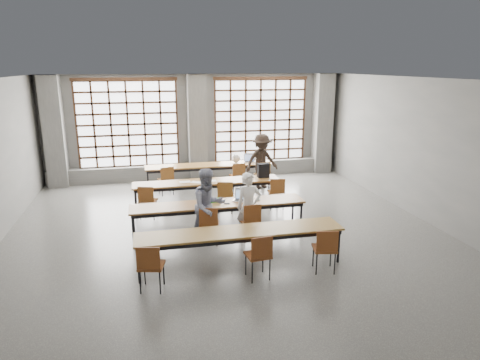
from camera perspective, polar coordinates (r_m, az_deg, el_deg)
name	(u,v)px	position (r m, az deg, el deg)	size (l,w,h in m)	color
floor	(228,235)	(9.96, -1.65, -7.29)	(11.00, 11.00, 0.00)	#51504E
ceiling	(226,79)	(9.21, -1.82, 13.27)	(11.00, 11.00, 0.00)	silver
wall_back	(196,126)	(14.78, -5.87, 7.11)	(10.00, 10.00, 0.00)	#5B5C59
wall_front	(334,279)	(4.45, 12.37, -12.72)	(10.00, 10.00, 0.00)	#5B5C59
wall_right	(427,151)	(11.47, 23.66, 3.57)	(11.00, 11.00, 0.00)	#5B5C59
column_left	(54,132)	(14.66, -23.55, 5.87)	(0.60, 0.55, 3.50)	#565654
column_mid	(197,128)	(14.51, -5.73, 6.96)	(0.60, 0.55, 3.50)	#565654
column_right	(322,124)	(15.70, 10.93, 7.39)	(0.60, 0.55, 3.50)	#565654
window_left	(128,124)	(14.59, -14.72, 7.19)	(3.32, 0.12, 3.00)	white
window_right	(260,121)	(15.12, 2.73, 7.93)	(3.32, 0.12, 3.00)	white
sill_ledge	(198,170)	(14.87, -5.62, 1.28)	(9.80, 0.35, 0.50)	#565654
desk_row_a	(209,166)	(13.64, -4.17, 1.83)	(4.00, 0.70, 0.73)	brown
desk_row_b	(207,183)	(11.69, -4.39, -0.45)	(4.00, 0.70, 0.73)	brown
desk_row_c	(218,206)	(9.85, -2.92, -3.44)	(4.00, 0.70, 0.73)	brown
desk_row_d	(240,234)	(8.26, 0.05, -7.18)	(4.00, 0.70, 0.73)	brown
chair_back_left	(166,178)	(12.93, -9.79, 0.31)	(0.51, 0.51, 0.88)	brown
chair_back_mid	(238,174)	(13.21, -0.28, 0.85)	(0.45, 0.46, 0.88)	brown
chair_back_right	(263,172)	(13.40, 3.08, 1.04)	(0.47, 0.48, 0.88)	brown
chair_mid_left	(147,199)	(11.01, -12.27, -2.44)	(0.52, 0.52, 0.88)	brown
chair_mid_centre	(225,193)	(11.19, -1.97, -1.81)	(0.50, 0.51, 0.88)	brown
chair_mid_right	(277,190)	(11.52, 4.92, -1.35)	(0.47, 0.48, 0.88)	brown
chair_front_left	(209,221)	(9.26, -4.17, -5.53)	(0.50, 0.50, 0.88)	brown
chair_front_right	(251,218)	(9.43, 1.41, -5.11)	(0.46, 0.46, 0.88)	brown
chair_near_left	(150,263)	(7.56, -11.89, -10.78)	(0.51, 0.51, 0.88)	brown
chair_near_mid	(259,252)	(7.80, 2.61, -9.63)	(0.46, 0.47, 0.88)	maroon
chair_near_right	(326,246)	(8.20, 11.33, -8.62)	(0.50, 0.50, 0.88)	brown
student_male	(249,207)	(9.47, 1.19, -3.56)	(0.56, 0.37, 1.53)	white
student_female	(208,206)	(9.28, -4.22, -3.52)	(0.81, 0.63, 1.67)	navy
student_back	(262,161)	(13.44, 2.90, 2.51)	(1.11, 0.64, 1.72)	black
laptop_front	(242,197)	(10.01, 0.22, -2.34)	(0.46, 0.43, 0.26)	silver
laptop_back	(250,160)	(13.97, 1.28, 2.72)	(0.41, 0.37, 0.26)	#B7B8BD
mouse	(258,200)	(10.00, 2.47, -2.63)	(0.10, 0.06, 0.04)	white
green_box	(215,200)	(9.88, -3.29, -2.70)	(0.25, 0.09, 0.09)	green
phone	(227,203)	(9.76, -1.78, -3.14)	(0.13, 0.06, 0.01)	black
paper_sheet_a	(185,182)	(11.65, -7.36, -0.24)	(0.30, 0.21, 0.00)	white
paper_sheet_b	(196,182)	(11.59, -5.83, -0.29)	(0.30, 0.21, 0.00)	white
paper_sheet_c	(211,181)	(11.69, -3.92, -0.11)	(0.30, 0.21, 0.00)	white
backpack	(263,170)	(11.99, 3.13, 1.29)	(0.32, 0.20, 0.40)	black
plastic_bag	(236,158)	(13.80, -0.52, 2.91)	(0.26, 0.21, 0.29)	silver
red_pouch	(151,263)	(7.65, -11.74, -10.77)	(0.20, 0.08, 0.06)	maroon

